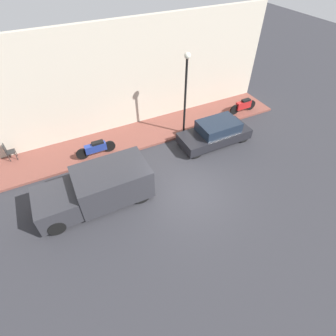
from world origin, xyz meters
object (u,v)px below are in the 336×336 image
at_px(motorcycle_blue, 96,148).
at_px(cafe_chair, 8,151).
at_px(motorcycle_red, 243,105).
at_px(delivery_van, 96,188).
at_px(parked_car, 215,133).
at_px(streetlamp, 186,85).

relative_size(motorcycle_blue, cafe_chair, 2.17).
bearing_deg(motorcycle_red, delivery_van, 106.62).
relative_size(parked_car, motorcycle_blue, 1.93).
xyz_separation_m(parked_car, streetlamp, (1.44, 1.23, 2.47)).
distance_m(parked_car, delivery_van, 7.25).
height_order(streetlamp, cafe_chair, streetlamp).
bearing_deg(streetlamp, cafe_chair, 78.48).
bearing_deg(cafe_chair, parked_car, -107.60).
relative_size(delivery_van, motorcycle_red, 2.49).
height_order(parked_car, delivery_van, delivery_van).
xyz_separation_m(delivery_van, motorcycle_red, (3.11, -10.41, -0.26)).
xyz_separation_m(delivery_van, motorcycle_blue, (3.07, -0.76, -0.28)).
relative_size(delivery_van, cafe_chair, 5.07).
xyz_separation_m(streetlamp, cafe_chair, (1.88, 9.23, -2.42)).
height_order(motorcycle_red, cafe_chair, cafe_chair).
relative_size(streetlamp, cafe_chair, 4.80).
height_order(delivery_van, streetlamp, streetlamp).
height_order(motorcycle_blue, cafe_chair, cafe_chair).
bearing_deg(streetlamp, parked_car, -139.45).
xyz_separation_m(motorcycle_red, motorcycle_blue, (-0.03, 9.65, -0.02)).
height_order(parked_car, motorcycle_red, parked_car).
relative_size(motorcycle_red, motorcycle_blue, 0.94).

